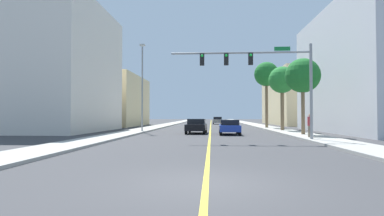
# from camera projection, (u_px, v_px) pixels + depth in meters

# --- Properties ---
(ground) EXTENTS (192.00, 192.00, 0.00)m
(ground) POSITION_uv_depth(u_px,v_px,m) (211.00, 126.00, 49.89)
(ground) COLOR #38383A
(sidewalk_left) EXTENTS (2.78, 168.00, 0.15)m
(sidewalk_left) POSITION_uv_depth(u_px,v_px,m) (162.00, 126.00, 50.41)
(sidewalk_left) COLOR #9E9B93
(sidewalk_left) RESTS_ON ground
(sidewalk_right) EXTENTS (2.78, 168.00, 0.15)m
(sidewalk_right) POSITION_uv_depth(u_px,v_px,m) (260.00, 126.00, 49.37)
(sidewalk_right) COLOR #9E9B93
(sidewalk_right) RESTS_ON ground
(lane_marking_center) EXTENTS (0.16, 144.00, 0.01)m
(lane_marking_center) POSITION_uv_depth(u_px,v_px,m) (211.00, 126.00, 49.89)
(lane_marking_center) COLOR yellow
(lane_marking_center) RESTS_ON ground
(building_left_near) EXTENTS (11.81, 15.13, 14.01)m
(building_left_near) POSITION_uv_depth(u_px,v_px,m) (51.00, 69.00, 34.44)
(building_left_near) COLOR silver
(building_left_near) RESTS_ON ground
(building_left_far) EXTENTS (13.33, 16.35, 8.45)m
(building_left_far) POSITION_uv_depth(u_px,v_px,m) (102.00, 101.00, 52.28)
(building_left_far) COLOR beige
(building_left_far) RESTS_ON ground
(building_right_far) EXTENTS (11.47, 23.69, 10.08)m
(building_right_far) POSITION_uv_depth(u_px,v_px,m) (301.00, 99.00, 59.73)
(building_right_far) COLOR beige
(building_right_far) RESTS_ON ground
(traffic_signal_mast) EXTENTS (9.87, 0.36, 6.63)m
(traffic_signal_mast) POSITION_uv_depth(u_px,v_px,m) (264.00, 69.00, 21.35)
(traffic_signal_mast) COLOR gray
(traffic_signal_mast) RESTS_ON sidewalk_right
(street_lamp) EXTENTS (0.56, 0.28, 9.22)m
(street_lamp) POSITION_uv_depth(u_px,v_px,m) (142.00, 83.00, 32.18)
(street_lamp) COLOR gray
(street_lamp) RESTS_ON sidewalk_left
(palm_near) EXTENTS (3.00, 3.00, 6.61)m
(palm_near) POSITION_uv_depth(u_px,v_px,m) (303.00, 76.00, 26.54)
(palm_near) COLOR brown
(palm_near) RESTS_ON sidewalk_right
(palm_mid) EXTENTS (2.97, 2.97, 7.09)m
(palm_mid) POSITION_uv_depth(u_px,v_px,m) (282.00, 81.00, 33.95)
(palm_mid) COLOR brown
(palm_mid) RESTS_ON sidewalk_right
(palm_far) EXTENTS (3.29, 3.29, 8.91)m
(palm_far) POSITION_uv_depth(u_px,v_px,m) (266.00, 75.00, 41.41)
(palm_far) COLOR brown
(palm_far) RESTS_ON sidewalk_right
(car_blue) EXTENTS (1.94, 4.16, 1.38)m
(car_blue) POSITION_uv_depth(u_px,v_px,m) (229.00, 127.00, 28.41)
(car_blue) COLOR #1E389E
(car_blue) RESTS_ON ground
(car_gray) EXTENTS (1.91, 4.20, 1.50)m
(car_gray) POSITION_uv_depth(u_px,v_px,m) (218.00, 120.00, 62.06)
(car_gray) COLOR slate
(car_gray) RESTS_ON ground
(car_black) EXTENTS (2.04, 4.38, 1.44)m
(car_black) POSITION_uv_depth(u_px,v_px,m) (196.00, 126.00, 30.16)
(car_black) COLOR black
(car_black) RESTS_ON ground
(pedestrian) EXTENTS (0.38, 0.38, 1.77)m
(pedestrian) POSITION_uv_depth(u_px,v_px,m) (310.00, 125.00, 22.81)
(pedestrian) COLOR #726651
(pedestrian) RESTS_ON sidewalk_right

